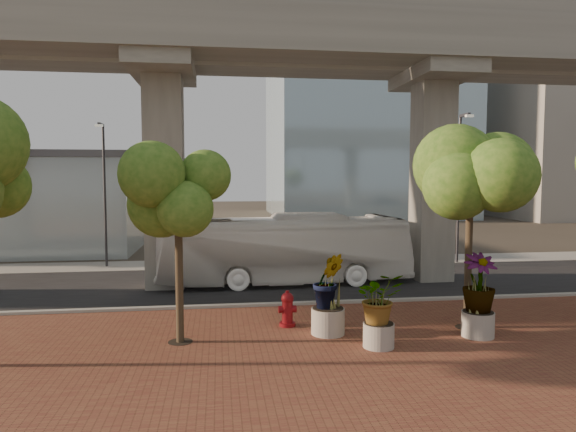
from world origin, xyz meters
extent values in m
plane|color=#383229|center=(0.00, 0.00, 0.00)|extent=(160.00, 160.00, 0.00)
cube|color=brown|center=(0.00, -8.00, 0.03)|extent=(70.00, 13.00, 0.06)
cube|color=black|center=(0.00, 2.00, 0.02)|extent=(90.00, 8.00, 0.04)
cube|color=#A09D95|center=(0.00, -2.00, 0.08)|extent=(70.00, 0.25, 0.16)
cube|color=#A09D95|center=(0.00, 7.50, 0.03)|extent=(90.00, 3.00, 0.06)
cube|color=#9B978D|center=(0.00, 0.40, 10.50)|extent=(72.00, 2.40, 1.80)
cube|color=#9B978D|center=(0.00, 3.60, 10.50)|extent=(72.00, 2.40, 1.80)
cube|color=#9B978D|center=(0.00, 4.70, 11.90)|extent=(72.00, 0.12, 1.00)
cube|color=#A39D93|center=(38.00, 36.00, 12.00)|extent=(18.00, 16.00, 24.00)
imported|color=white|center=(-0.84, 1.91, 1.55)|extent=(11.19, 2.95, 3.10)
cylinder|color=maroon|center=(-1.60, -4.63, 0.12)|extent=(0.51, 0.51, 0.11)
cylinder|color=maroon|center=(-1.60, -4.63, 0.53)|extent=(0.34, 0.34, 0.82)
sphere|color=maroon|center=(-1.60, -4.63, 0.94)|extent=(0.40, 0.40, 0.40)
cylinder|color=maroon|center=(-1.60, -4.63, 1.13)|extent=(0.11, 0.11, 0.14)
cylinder|color=maroon|center=(-1.60, -4.63, 0.60)|extent=(0.57, 0.23, 0.23)
cylinder|color=gray|center=(0.64, -6.98, 0.40)|extent=(0.86, 0.86, 0.67)
imported|color=#2F5C18|center=(0.64, -6.98, 1.45)|extent=(1.92, 1.92, 1.44)
cylinder|color=#AFA89E|center=(3.85, -6.45, 0.43)|extent=(0.95, 0.95, 0.74)
imported|color=#2F5C18|center=(3.85, -6.45, 1.66)|extent=(2.32, 2.32, 1.74)
cylinder|color=#A7A297|center=(-0.50, -5.61, 0.45)|extent=(1.00, 1.00, 0.78)
imported|color=#2F5C18|center=(-0.50, -5.61, 1.68)|extent=(2.23, 2.23, 1.67)
cylinder|color=#493B2A|center=(-4.86, -5.79, 1.65)|extent=(0.22, 0.22, 3.18)
cylinder|color=black|center=(-4.86, -5.79, 0.07)|extent=(0.70, 0.70, 0.01)
cylinder|color=#493B2A|center=(3.96, -5.55, 1.94)|extent=(0.22, 0.22, 3.76)
cylinder|color=black|center=(3.96, -5.55, 0.07)|extent=(0.70, 0.70, 0.01)
cylinder|color=#2C2C31|center=(-9.64, 7.50, 3.74)|extent=(0.13, 0.13, 7.40)
cube|color=#2C2C31|center=(-9.64, 7.04, 7.44)|extent=(0.14, 0.92, 0.14)
cube|color=silver|center=(-9.64, 6.58, 7.35)|extent=(0.37, 0.18, 0.11)
cylinder|color=#303035|center=(9.34, 6.17, 4.05)|extent=(0.14, 0.14, 8.03)
cube|color=#303035|center=(9.34, 5.67, 8.07)|extent=(0.15, 1.00, 0.15)
cube|color=silver|center=(9.34, 5.16, 7.96)|extent=(0.40, 0.20, 0.12)
camera|label=1|loc=(-3.73, -20.45, 4.78)|focal=32.00mm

